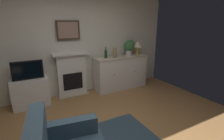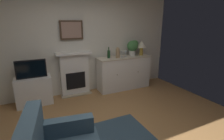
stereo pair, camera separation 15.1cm
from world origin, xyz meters
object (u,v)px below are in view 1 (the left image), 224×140
(fireplace_unit, at_px, (72,74))
(sideboard_cabinet, at_px, (121,72))
(framed_picture, at_px, (68,30))
(tv_cabinet, at_px, (31,92))
(vase_decorative, at_px, (115,53))
(wine_glass_left, at_px, (119,52))
(table_lamp, at_px, (138,45))
(potted_plant_small, at_px, (129,46))
(wine_bottle, at_px, (106,54))
(tv_set, at_px, (28,70))
(wine_glass_center, at_px, (122,52))

(fireplace_unit, height_order, sideboard_cabinet, fireplace_unit)
(framed_picture, xyz_separation_m, sideboard_cabinet, (1.33, -0.22, -1.18))
(tv_cabinet, bearing_deg, vase_decorative, -1.78)
(fireplace_unit, distance_m, sideboard_cabinet, 1.35)
(fireplace_unit, height_order, wine_glass_left, fireplace_unit)
(table_lamp, distance_m, wine_glass_left, 0.65)
(wine_glass_left, xyz_separation_m, potted_plant_small, (0.38, 0.06, 0.13))
(wine_bottle, xyz_separation_m, tv_set, (-1.87, -0.04, -0.18))
(vase_decorative, bearing_deg, sideboard_cabinet, 12.83)
(wine_bottle, bearing_deg, potted_plant_small, 0.81)
(wine_glass_left, height_order, vase_decorative, vase_decorative)
(framed_picture, bearing_deg, tv_cabinet, -167.99)
(tv_set, bearing_deg, table_lamp, 0.16)
(fireplace_unit, height_order, potted_plant_small, potted_plant_small)
(wine_glass_center, bearing_deg, fireplace_unit, 171.92)
(fireplace_unit, relative_size, framed_picture, 2.00)
(framed_picture, xyz_separation_m, wine_glass_left, (1.26, -0.23, -0.60))
(sideboard_cabinet, distance_m, wine_glass_left, 0.58)
(fireplace_unit, xyz_separation_m, wine_glass_left, (1.26, -0.19, 0.48))
(table_lamp, xyz_separation_m, wine_bottle, (-1.00, 0.03, -0.17))
(sideboard_cabinet, bearing_deg, wine_bottle, 175.45)
(fireplace_unit, xyz_separation_m, potted_plant_small, (1.63, -0.13, 0.61))
(framed_picture, xyz_separation_m, vase_decorative, (1.11, -0.27, -0.59))
(framed_picture, height_order, potted_plant_small, framed_picture)
(framed_picture, distance_m, table_lamp, 1.95)
(wine_bottle, distance_m, tv_set, 1.88)
(table_lamp, height_order, wine_glass_center, table_lamp)
(wine_bottle, relative_size, wine_glass_center, 1.76)
(vase_decorative, xyz_separation_m, tv_set, (-2.09, 0.04, -0.21))
(wine_glass_left, distance_m, potted_plant_small, 0.40)
(potted_plant_small, bearing_deg, tv_cabinet, -179.33)
(sideboard_cabinet, distance_m, wine_bottle, 0.71)
(table_lamp, relative_size, tv_set, 0.65)
(wine_bottle, bearing_deg, fireplace_unit, 170.94)
(wine_glass_center, bearing_deg, table_lamp, 1.87)
(fireplace_unit, bearing_deg, wine_glass_center, -8.08)
(tv_set, distance_m, potted_plant_small, 2.63)
(wine_bottle, bearing_deg, table_lamp, -2.01)
(framed_picture, xyz_separation_m, tv_cabinet, (-0.97, -0.21, -1.31))
(table_lamp, height_order, wine_glass_left, table_lamp)
(wine_glass_center, xyz_separation_m, vase_decorative, (-0.26, -0.03, 0.02))
(fireplace_unit, height_order, wine_bottle, wine_bottle)
(wine_bottle, xyz_separation_m, wine_glass_center, (0.48, -0.05, 0.01))
(wine_glass_center, distance_m, tv_cabinet, 2.45)
(framed_picture, height_order, vase_decorative, framed_picture)
(framed_picture, xyz_separation_m, wine_glass_center, (1.37, -0.24, -0.60))
(framed_picture, relative_size, table_lamp, 1.38)
(wine_glass_center, relative_size, tv_set, 0.27)
(tv_set, bearing_deg, framed_picture, 13.31)
(sideboard_cabinet, height_order, wine_bottle, wine_bottle)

